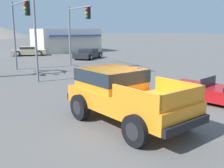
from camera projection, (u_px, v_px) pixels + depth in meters
name	position (u px, v px, depth m)	size (l,w,h in m)	color
ground_plane	(138.00, 122.00, 9.19)	(320.00, 320.00, 0.00)	#5B5956
orange_pickup_truck	(122.00, 92.00, 9.08)	(2.67, 5.04, 1.82)	orange
red_convertible_car	(218.00, 93.00, 11.58)	(2.59, 4.71, 1.09)	#B21419
parked_car_dark	(88.00, 54.00, 29.01)	(4.31, 3.81, 1.10)	#232328
parked_car_tan	(28.00, 51.00, 32.31)	(4.46, 3.11, 1.13)	tan
traffic_light_main	(19.00, 22.00, 19.00)	(0.38, 4.54, 5.28)	slate
traffic_light_crosswalk	(77.00, 24.00, 22.18)	(0.38, 4.10, 5.19)	slate
storefront_building	(66.00, 40.00, 38.37)	(8.71, 6.52, 3.26)	beige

